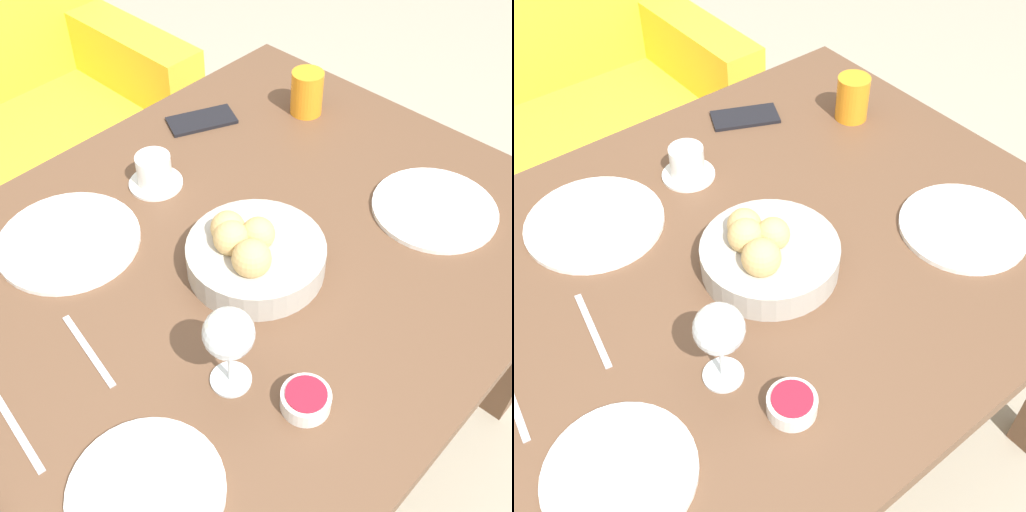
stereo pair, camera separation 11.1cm
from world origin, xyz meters
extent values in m
plane|color=#A89E89|center=(0.00, 0.00, 0.00)|extent=(10.00, 10.00, 0.00)
cube|color=brown|center=(0.00, 0.00, 0.70)|extent=(1.36, 0.96, 0.03)
cube|color=brown|center=(0.63, 0.43, 0.34)|extent=(0.06, 0.06, 0.69)
cube|color=gold|center=(0.60, 1.07, 0.31)|extent=(0.14, 0.70, 0.62)
cylinder|color=#B2ADA3|center=(0.07, -0.05, 0.75)|extent=(0.24, 0.24, 0.05)
sphere|color=tan|center=(0.06, 0.00, 0.79)|extent=(0.06, 0.06, 0.06)
sphere|color=tan|center=(0.03, -0.08, 0.80)|extent=(0.07, 0.07, 0.07)
sphere|color=tan|center=(0.04, -0.02, 0.80)|extent=(0.06, 0.06, 0.06)
sphere|color=tan|center=(0.08, -0.05, 0.79)|extent=(0.06, 0.06, 0.06)
cylinder|color=white|center=(-0.33, -0.23, 0.73)|extent=(0.21, 0.21, 0.01)
cylinder|color=white|center=(0.42, -0.20, 0.73)|extent=(0.24, 0.24, 0.01)
cylinder|color=white|center=(-0.12, 0.24, 0.73)|extent=(0.26, 0.26, 0.01)
cylinder|color=orange|center=(0.51, 0.20, 0.77)|extent=(0.07, 0.07, 0.10)
cylinder|color=silver|center=(-0.12, -0.18, 0.72)|extent=(0.06, 0.06, 0.00)
cylinder|color=silver|center=(-0.12, -0.18, 0.76)|extent=(0.01, 0.01, 0.07)
sphere|color=silver|center=(-0.12, -0.18, 0.84)|extent=(0.08, 0.08, 0.08)
cylinder|color=white|center=(0.10, 0.25, 0.72)|extent=(0.11, 0.11, 0.01)
cylinder|color=white|center=(0.10, 0.25, 0.76)|extent=(0.07, 0.07, 0.06)
cylinder|color=white|center=(-0.08, -0.30, 0.74)|extent=(0.08, 0.08, 0.03)
cylinder|color=#A3192D|center=(-0.08, -0.30, 0.75)|extent=(0.06, 0.06, 0.00)
cube|color=#B7B7BC|center=(-0.24, 0.02, 0.72)|extent=(0.04, 0.17, 0.00)
cube|color=#B7B7BC|center=(-0.39, -0.02, 0.72)|extent=(0.03, 0.17, 0.00)
cube|color=black|center=(0.32, 0.34, 0.73)|extent=(0.17, 0.13, 0.01)
camera|label=1|loc=(-0.49, -0.58, 1.56)|focal=45.00mm
camera|label=2|loc=(-0.41, -0.66, 1.56)|focal=45.00mm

